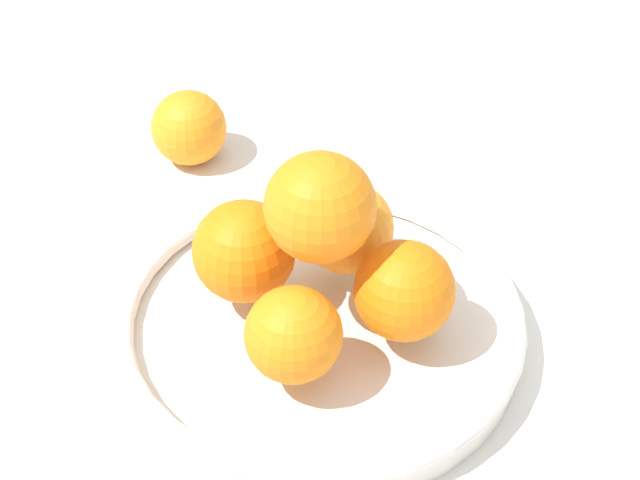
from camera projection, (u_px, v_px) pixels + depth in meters
name	position (u px, v px, depth m)	size (l,w,h in m)	color
ground_plane	(320.00, 342.00, 0.82)	(4.00, 4.00, 0.00)	silver
fruit_bowl	(320.00, 326.00, 0.81)	(0.31, 0.31, 0.03)	silver
orange_pile	(318.00, 250.00, 0.76)	(0.19, 0.18, 0.14)	orange
stray_orange	(189.00, 128.00, 0.98)	(0.07, 0.07, 0.07)	orange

